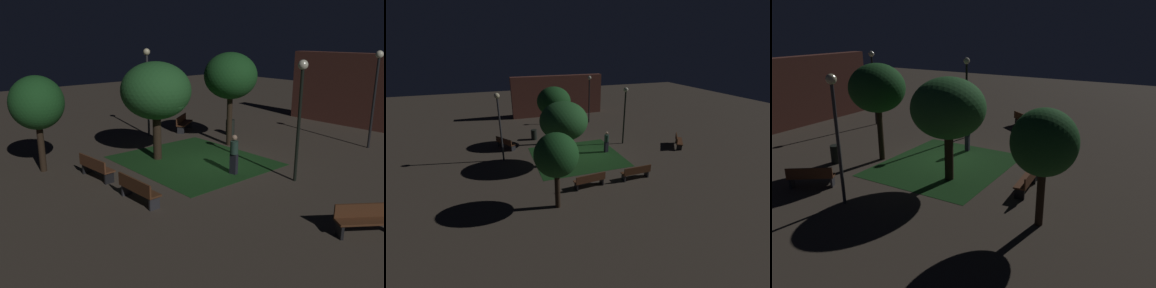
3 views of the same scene
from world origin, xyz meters
TOP-DOWN VIEW (x-y plane):
  - ground_plane at (0.00, 0.00)m, footprint 60.00×60.00m
  - grass_lawn at (-0.73, -0.38)m, footprint 6.19×5.55m
  - bench_near_trees at (-1.49, -4.72)m, footprint 1.83×0.62m
  - bench_back_row at (1.50, -4.72)m, footprint 1.81×0.53m
  - bench_front_left at (-5.48, 2.91)m, footprint 1.41×1.76m
  - bench_lawn_edge at (7.45, -1.08)m, footprint 1.44×1.74m
  - tree_lawn_side at (-3.69, -5.94)m, footprint 2.11×2.11m
  - tree_right_canopy at (-1.58, 2.70)m, footprint 2.59×2.59m
  - tree_left_canopy at (-2.00, -1.42)m, footprint 3.06×3.06m
  - lamp_post_plaza_west at (-5.80, 0.72)m, footprint 0.36×0.36m
  - lamp_post_near_wall at (3.27, 7.57)m, footprint 0.36×0.36m
  - lamp_post_path_center at (3.65, 0.95)m, footprint 0.36×0.36m
  - trash_bin at (-3.01, 4.26)m, footprint 0.49×0.49m
  - pedestrian at (1.60, -0.26)m, footprint 0.32×0.32m
  - building_wall_backdrop at (1.11, 11.62)m, footprint 10.13×0.80m

SIDE VIEW (x-z plane):
  - ground_plane at x=0.00m, z-range 0.00..0.00m
  - grass_lawn at x=-0.73m, z-range 0.00..0.01m
  - trash_bin at x=-3.01m, z-range 0.00..0.86m
  - bench_near_trees at x=-1.49m, z-range 0.04..0.92m
  - bench_back_row at x=1.50m, z-range 0.04..0.92m
  - bench_front_left at x=-5.48m, z-range 0.04..0.92m
  - bench_lawn_edge at x=7.45m, z-range 0.04..0.92m
  - pedestrian at x=1.60m, z-range 0.05..1.66m
  - building_wall_backdrop at x=1.11m, z-range 0.00..4.37m
  - tree_lawn_side at x=-3.69m, z-range 0.85..4.74m
  - tree_left_canopy at x=-2.00m, z-range 0.89..5.21m
  - lamp_post_path_center at x=3.65m, z-range 0.82..5.36m
  - lamp_post_near_wall at x=3.27m, z-range 0.83..5.52m
  - lamp_post_plaza_west at x=-5.80m, z-range 0.83..5.54m
  - tree_right_canopy at x=-1.58m, z-range 1.15..5.75m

